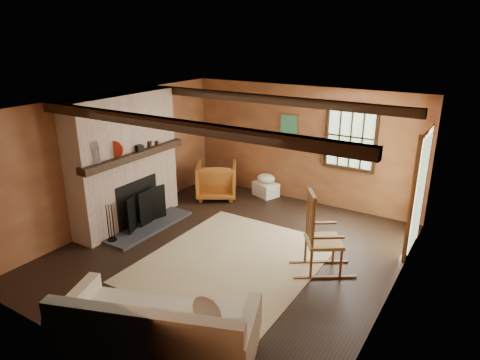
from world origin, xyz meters
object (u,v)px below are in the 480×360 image
Objects in this scene: rocking_chair at (321,238)px; sofa at (157,336)px; laundry_basket at (266,189)px; armchair at (216,180)px; fireplace at (126,166)px.

sofa is at bearing 129.22° from rocking_chair.
rocking_chair is 2.55× the size of laundry_basket.
armchair is (-2.24, 4.32, 0.08)m from sofa.
sofa is at bearing -74.57° from laundry_basket.
rocking_chair is at bearing 3.98° from fireplace.
sofa is at bearing 85.93° from armchair.
sofa is 4.64× the size of laundry_basket.
laundry_basket is (1.51, 2.55, -0.95)m from fireplace.
rocking_chair is at bearing -46.67° from laundry_basket.
sofa reaches higher than laundry_basket.
laundry_basket is at bearing 9.25° from rocking_chair.
armchair is (-3.03, 1.67, -0.16)m from rocking_chair.
rocking_chair is 0.55× the size of sofa.
sofa is (-0.80, -2.66, -0.23)m from rocking_chair.
rocking_chair is 3.46m from armchair.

